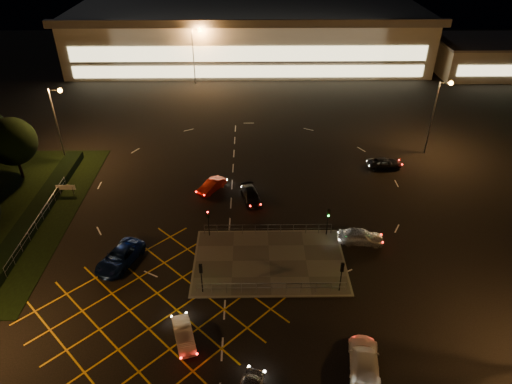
{
  "coord_description": "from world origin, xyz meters",
  "views": [
    {
      "loc": [
        0.31,
        -34.93,
        29.08
      ],
      "look_at": [
        0.84,
        7.18,
        2.0
      ],
      "focal_mm": 32.0,
      "sensor_mm": 36.0,
      "label": 1
    }
  ],
  "objects_px": {
    "signal_se": "(342,271)",
    "car_queue_white": "(184,335)",
    "signal_sw": "(201,272)",
    "signal_ne": "(328,216)",
    "signal_nw": "(208,217)",
    "car_left_blue": "(120,257)",
    "car_right_silver": "(361,236)",
    "car_far_dkgrey": "(251,196)",
    "car_east_grey": "(384,163)",
    "car_circ_red": "(212,186)",
    "car_approach_white": "(364,361)"
  },
  "relations": [
    {
      "from": "signal_se",
      "to": "car_queue_white",
      "type": "distance_m",
      "value": 14.08
    },
    {
      "from": "signal_sw",
      "to": "signal_ne",
      "type": "distance_m",
      "value": 14.41
    },
    {
      "from": "signal_nw",
      "to": "car_queue_white",
      "type": "bearing_deg",
      "value": -94.33
    },
    {
      "from": "car_left_blue",
      "to": "car_right_silver",
      "type": "relative_size",
      "value": 1.23
    },
    {
      "from": "car_far_dkgrey",
      "to": "car_east_grey",
      "type": "distance_m",
      "value": 18.67
    },
    {
      "from": "car_circ_red",
      "to": "car_queue_white",
      "type": "bearing_deg",
      "value": -56.17
    },
    {
      "from": "signal_nw",
      "to": "car_east_grey",
      "type": "relative_size",
      "value": 0.72
    },
    {
      "from": "car_circ_red",
      "to": "car_approach_white",
      "type": "distance_m",
      "value": 27.65
    },
    {
      "from": "signal_ne",
      "to": "car_queue_white",
      "type": "distance_m",
      "value": 18.55
    },
    {
      "from": "car_left_blue",
      "to": "car_east_grey",
      "type": "xyz_separation_m",
      "value": [
        29.51,
        18.05,
        -0.16
      ]
    },
    {
      "from": "car_left_blue",
      "to": "car_circ_red",
      "type": "xyz_separation_m",
      "value": [
        7.74,
        12.77,
        -0.1
      ]
    },
    {
      "from": "signal_sw",
      "to": "car_east_grey",
      "type": "height_order",
      "value": "signal_sw"
    },
    {
      "from": "signal_nw",
      "to": "car_east_grey",
      "type": "bearing_deg",
      "value": 33.11
    },
    {
      "from": "car_far_dkgrey",
      "to": "car_right_silver",
      "type": "distance_m",
      "value": 13.4
    },
    {
      "from": "signal_ne",
      "to": "car_far_dkgrey",
      "type": "relative_size",
      "value": 0.72
    },
    {
      "from": "car_circ_red",
      "to": "car_approach_white",
      "type": "bearing_deg",
      "value": -26.85
    },
    {
      "from": "signal_se",
      "to": "car_right_silver",
      "type": "height_order",
      "value": "signal_se"
    },
    {
      "from": "signal_nw",
      "to": "signal_ne",
      "type": "height_order",
      "value": "same"
    },
    {
      "from": "signal_se",
      "to": "car_east_grey",
      "type": "distance_m",
      "value": 23.97
    },
    {
      "from": "signal_se",
      "to": "car_queue_white",
      "type": "height_order",
      "value": "signal_se"
    },
    {
      "from": "signal_nw",
      "to": "car_east_grey",
      "type": "height_order",
      "value": "signal_nw"
    },
    {
      "from": "car_left_blue",
      "to": "car_circ_red",
      "type": "relative_size",
      "value": 1.37
    },
    {
      "from": "signal_nw",
      "to": "car_approach_white",
      "type": "distance_m",
      "value": 20.2
    },
    {
      "from": "signal_se",
      "to": "car_queue_white",
      "type": "bearing_deg",
      "value": 21.56
    },
    {
      "from": "car_right_silver",
      "to": "signal_ne",
      "type": "bearing_deg",
      "value": 76.11
    },
    {
      "from": "signal_se",
      "to": "car_left_blue",
      "type": "height_order",
      "value": "signal_se"
    },
    {
      "from": "car_circ_red",
      "to": "signal_sw",
      "type": "bearing_deg",
      "value": -53.29
    },
    {
      "from": "signal_ne",
      "to": "car_east_grey",
      "type": "distance_m",
      "value": 16.95
    },
    {
      "from": "car_right_silver",
      "to": "car_far_dkgrey",
      "type": "bearing_deg",
      "value": 61.58
    },
    {
      "from": "signal_nw",
      "to": "car_right_silver",
      "type": "relative_size",
      "value": 0.7
    },
    {
      "from": "signal_sw",
      "to": "signal_ne",
      "type": "height_order",
      "value": "same"
    },
    {
      "from": "signal_se",
      "to": "car_east_grey",
      "type": "height_order",
      "value": "signal_se"
    },
    {
      "from": "car_far_dkgrey",
      "to": "car_east_grey",
      "type": "height_order",
      "value": "car_far_dkgrey"
    },
    {
      "from": "signal_se",
      "to": "car_left_blue",
      "type": "bearing_deg",
      "value": -11.01
    },
    {
      "from": "signal_sw",
      "to": "car_left_blue",
      "type": "bearing_deg",
      "value": -25.81
    },
    {
      "from": "car_approach_white",
      "to": "car_queue_white",
      "type": "bearing_deg",
      "value": -2.45
    },
    {
      "from": "car_far_dkgrey",
      "to": "signal_nw",
      "type": "bearing_deg",
      "value": -136.45
    },
    {
      "from": "signal_nw",
      "to": "car_circ_red",
      "type": "distance_m",
      "value": 8.86
    },
    {
      "from": "signal_se",
      "to": "car_far_dkgrey",
      "type": "relative_size",
      "value": 0.72
    },
    {
      "from": "car_approach_white",
      "to": "car_east_grey",
      "type": "bearing_deg",
      "value": -97.89
    },
    {
      "from": "signal_sw",
      "to": "car_right_silver",
      "type": "xyz_separation_m",
      "value": [
        15.2,
        6.76,
        -1.6
      ]
    },
    {
      "from": "signal_sw",
      "to": "car_approach_white",
      "type": "bearing_deg",
      "value": 147.89
    },
    {
      "from": "car_queue_white",
      "to": "car_circ_red",
      "type": "height_order",
      "value": "car_circ_red"
    },
    {
      "from": "car_queue_white",
      "to": "car_right_silver",
      "type": "relative_size",
      "value": 0.85
    },
    {
      "from": "car_left_blue",
      "to": "car_far_dkgrey",
      "type": "distance_m",
      "value": 16.32
    },
    {
      "from": "signal_nw",
      "to": "car_left_blue",
      "type": "bearing_deg",
      "value": -153.21
    },
    {
      "from": "signal_nw",
      "to": "car_circ_red",
      "type": "relative_size",
      "value": 0.78
    },
    {
      "from": "car_right_silver",
      "to": "car_approach_white",
      "type": "distance_m",
      "value": 14.84
    },
    {
      "from": "car_queue_white",
      "to": "car_left_blue",
      "type": "xyz_separation_m",
      "value": [
        -7.08,
        9.04,
        0.13
      ]
    },
    {
      "from": "car_right_silver",
      "to": "car_east_grey",
      "type": "relative_size",
      "value": 1.02
    }
  ]
}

